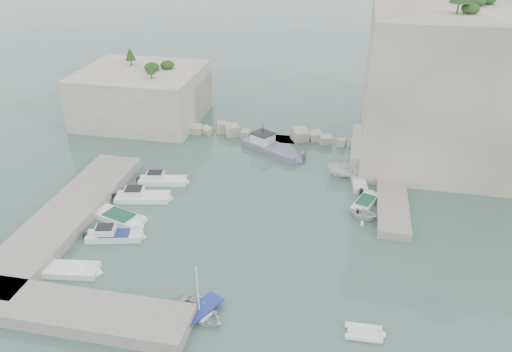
% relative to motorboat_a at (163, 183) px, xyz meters
% --- Properties ---
extents(ground, '(400.00, 400.00, 0.00)m').
position_rel_motorboat_a_xyz_m(ground, '(10.70, -7.87, 0.00)').
color(ground, '#42645A').
rests_on(ground, ground).
extents(cliff_east, '(26.00, 22.00, 17.00)m').
position_rel_motorboat_a_xyz_m(cliff_east, '(33.70, 15.13, 8.50)').
color(cliff_east, beige).
rests_on(cliff_east, ground).
extents(cliff_terrace, '(8.00, 10.00, 2.50)m').
position_rel_motorboat_a_xyz_m(cliff_terrace, '(23.70, 10.13, 1.25)').
color(cliff_terrace, beige).
rests_on(cliff_terrace, ground).
extents(outcrop_west, '(16.00, 14.00, 7.00)m').
position_rel_motorboat_a_xyz_m(outcrop_west, '(-9.30, 17.13, 3.50)').
color(outcrop_west, beige).
rests_on(outcrop_west, ground).
extents(quay_west, '(5.00, 24.00, 1.10)m').
position_rel_motorboat_a_xyz_m(quay_west, '(-6.30, -8.87, 0.55)').
color(quay_west, '#9E9689').
rests_on(quay_west, ground).
extents(quay_south, '(18.00, 4.00, 1.10)m').
position_rel_motorboat_a_xyz_m(quay_south, '(0.70, -20.37, 0.55)').
color(quay_south, '#9E9689').
rests_on(quay_south, ground).
extents(ledge_east, '(3.00, 16.00, 0.80)m').
position_rel_motorboat_a_xyz_m(ledge_east, '(24.20, 2.13, 0.40)').
color(ledge_east, '#9E9689').
rests_on(ledge_east, ground).
extents(breakwater, '(28.00, 3.00, 1.40)m').
position_rel_motorboat_a_xyz_m(breakwater, '(9.70, 14.13, 0.70)').
color(breakwater, beige).
rests_on(breakwater, ground).
extents(motorboat_a, '(5.81, 2.69, 1.40)m').
position_rel_motorboat_a_xyz_m(motorboat_a, '(0.00, 0.00, 0.00)').
color(motorboat_a, white).
rests_on(motorboat_a, ground).
extents(motorboat_b, '(6.24, 3.11, 1.40)m').
position_rel_motorboat_a_xyz_m(motorboat_b, '(-0.76, -3.70, 0.00)').
color(motorboat_b, white).
rests_on(motorboat_b, ground).
extents(motorboat_c, '(6.05, 3.70, 0.70)m').
position_rel_motorboat_a_xyz_m(motorboat_c, '(-1.44, -7.70, 0.00)').
color(motorboat_c, white).
rests_on(motorboat_c, ground).
extents(motorboat_d, '(5.68, 2.87, 1.40)m').
position_rel_motorboat_a_xyz_m(motorboat_d, '(-0.52, -10.66, 0.00)').
color(motorboat_d, white).
rests_on(motorboat_d, ground).
extents(motorboat_e, '(4.93, 2.56, 0.70)m').
position_rel_motorboat_a_xyz_m(motorboat_e, '(-1.82, -15.78, 0.00)').
color(motorboat_e, white).
rests_on(motorboat_e, ground).
extents(rowboat, '(5.25, 4.73, 0.89)m').
position_rel_motorboat_a_xyz_m(rowboat, '(9.84, -18.32, 0.00)').
color(rowboat, white).
rests_on(rowboat, ground).
extents(inflatable_dinghy, '(2.89, 1.48, 0.44)m').
position_rel_motorboat_a_xyz_m(inflatable_dinghy, '(21.66, -17.83, 0.00)').
color(inflatable_dinghy, silver).
rests_on(inflatable_dinghy, ground).
extents(tender_east_a, '(3.45, 3.13, 1.57)m').
position_rel_motorboat_a_xyz_m(tender_east_a, '(21.40, -2.89, 0.00)').
color(tender_east_a, silver).
rests_on(tender_east_a, ground).
extents(tender_east_b, '(3.08, 4.91, 0.70)m').
position_rel_motorboat_a_xyz_m(tender_east_b, '(21.56, -0.22, 0.00)').
color(tender_east_b, silver).
rests_on(tender_east_b, ground).
extents(tender_east_c, '(2.03, 4.65, 0.70)m').
position_rel_motorboat_a_xyz_m(tender_east_c, '(20.84, 3.91, 0.00)').
color(tender_east_c, silver).
rests_on(tender_east_c, ground).
extents(tender_east_d, '(5.12, 2.39, 1.91)m').
position_rel_motorboat_a_xyz_m(tender_east_d, '(19.74, 5.45, 0.00)').
color(tender_east_d, white).
rests_on(tender_east_d, ground).
extents(work_boat, '(9.00, 6.79, 2.20)m').
position_rel_motorboat_a_xyz_m(work_boat, '(10.36, 9.96, 0.00)').
color(work_boat, slate).
rests_on(work_boat, ground).
extents(rowboat_mast, '(0.10, 0.10, 4.20)m').
position_rel_motorboat_a_xyz_m(rowboat_mast, '(9.84, -18.32, 2.55)').
color(rowboat_mast, white).
rests_on(rowboat_mast, rowboat).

